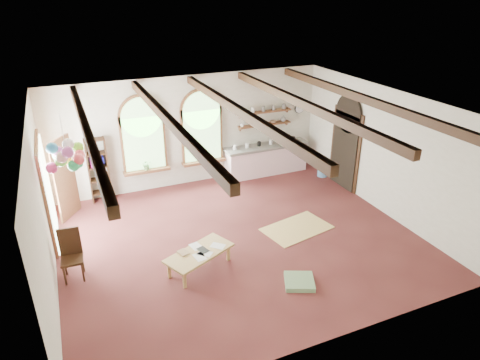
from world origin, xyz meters
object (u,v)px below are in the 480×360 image
balloon_cluster (67,156)px  kitchen_counter (266,159)px  side_chair (73,265)px  coffee_table (199,254)px

balloon_cluster → kitchen_counter: bearing=22.8°
side_chair → balloon_cluster: 2.19m
kitchen_counter → side_chair: bearing=-151.7°
coffee_table → balloon_cluster: balloon_cluster is taller
kitchen_counter → coffee_table: size_ratio=1.68×
coffee_table → side_chair: (-2.44, 0.73, -0.06)m
coffee_table → side_chair: size_ratio=1.49×
side_chair → coffee_table: bearing=-16.6°
kitchen_counter → balloon_cluster: size_ratio=2.34×
kitchen_counter → balloon_cluster: 6.46m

